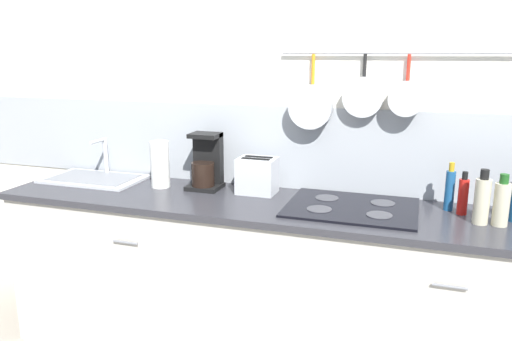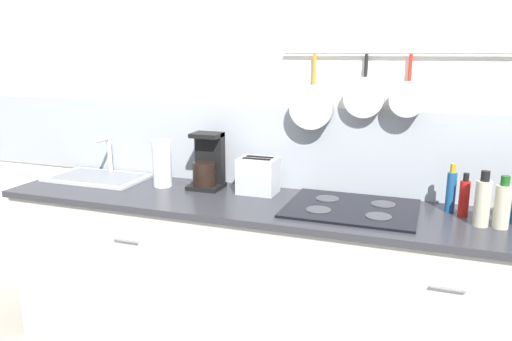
# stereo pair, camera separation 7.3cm
# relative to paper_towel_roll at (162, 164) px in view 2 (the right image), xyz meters

# --- Properties ---
(wall_back) EXTENTS (7.20, 0.16, 2.60)m
(wall_back) POSITION_rel_paper_towel_roll_xyz_m (0.78, 0.24, 0.24)
(wall_back) COLOR silver
(wall_back) RESTS_ON ground_plane
(cabinet_base) EXTENTS (3.10, 0.58, 0.87)m
(cabinet_base) POSITION_rel_paper_towel_roll_xyz_m (0.78, -0.10, -0.60)
(cabinet_base) COLOR #B7B2A8
(cabinet_base) RESTS_ON ground_plane
(countertop) EXTENTS (3.14, 0.61, 0.03)m
(countertop) POSITION_rel_paper_towel_roll_xyz_m (0.78, -0.10, -0.15)
(countertop) COLOR #2D2D33
(countertop) RESTS_ON cabinet_base
(sink_basin) EXTENTS (0.58, 0.35, 0.24)m
(sink_basin) POSITION_rel_paper_towel_roll_xyz_m (-0.46, 0.01, -0.11)
(sink_basin) COLOR #B7BABF
(sink_basin) RESTS_ON countertop
(paper_towel_roll) EXTENTS (0.11, 0.11, 0.26)m
(paper_towel_roll) POSITION_rel_paper_towel_roll_xyz_m (0.00, 0.00, 0.00)
(paper_towel_roll) COLOR white
(paper_towel_roll) RESTS_ON countertop
(coffee_maker) EXTENTS (0.18, 0.17, 0.32)m
(coffee_maker) POSITION_rel_paper_towel_roll_xyz_m (0.26, 0.06, -0.00)
(coffee_maker) COLOR black
(coffee_maker) RESTS_ON countertop
(toaster) EXTENTS (0.22, 0.16, 0.20)m
(toaster) POSITION_rel_paper_towel_roll_xyz_m (0.56, 0.06, -0.03)
(toaster) COLOR #B7BABF
(toaster) RESTS_ON countertop
(cooktop) EXTENTS (0.63, 0.50, 0.01)m
(cooktop) POSITION_rel_paper_towel_roll_xyz_m (1.10, -0.06, -0.13)
(cooktop) COLOR black
(cooktop) RESTS_ON countertop
(bottle_olive_oil) EXTENTS (0.05, 0.05, 0.24)m
(bottle_olive_oil) POSITION_rel_paper_towel_roll_xyz_m (1.55, 0.06, -0.03)
(bottle_olive_oil) COLOR navy
(bottle_olive_oil) RESTS_ON countertop
(bottle_cooking_wine) EXTENTS (0.05, 0.05, 0.21)m
(bottle_cooking_wine) POSITION_rel_paper_towel_roll_xyz_m (1.61, 0.01, -0.04)
(bottle_cooking_wine) COLOR red
(bottle_cooking_wine) RESTS_ON countertop
(bottle_vinegar) EXTENTS (0.07, 0.07, 0.25)m
(bottle_vinegar) POSITION_rel_paper_towel_roll_xyz_m (1.68, -0.11, -0.02)
(bottle_vinegar) COLOR #BFB799
(bottle_vinegar) RESTS_ON countertop
(bottle_sesame_oil) EXTENTS (0.07, 0.07, 0.24)m
(bottle_sesame_oil) POSITION_rel_paper_towel_roll_xyz_m (1.76, -0.10, -0.03)
(bottle_sesame_oil) COLOR #BFB799
(bottle_sesame_oil) RESTS_ON countertop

